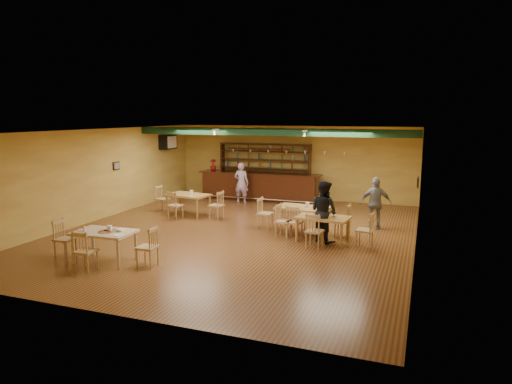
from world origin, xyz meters
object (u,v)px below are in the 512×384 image
at_px(bar_counter, 260,186).
at_px(patron_right_a, 324,211).
at_px(near_table, 105,246).
at_px(dining_table_b, 302,219).
at_px(dining_table_d, 323,229).
at_px(dining_table_a, 188,205).
at_px(patron_bar, 241,183).

xyz_separation_m(bar_counter, patron_right_a, (3.75, -5.21, 0.29)).
bearing_deg(near_table, dining_table_b, 47.07).
bearing_deg(patron_right_a, bar_counter, -21.83).
relative_size(dining_table_d, near_table, 1.02).
bearing_deg(dining_table_b, dining_table_a, 172.38).
bearing_deg(dining_table_d, dining_table_b, 139.64).
height_order(bar_counter, patron_bar, patron_bar).
distance_m(dining_table_a, dining_table_b, 4.42).
relative_size(near_table, patron_bar, 0.86).
relative_size(bar_counter, dining_table_b, 3.31).
height_order(dining_table_a, dining_table_b, dining_table_b).
bearing_deg(near_table, dining_table_a, 94.31).
bearing_deg(bar_counter, dining_table_a, -111.62).
xyz_separation_m(dining_table_a, patron_right_a, (5.13, -1.73, 0.48)).
xyz_separation_m(bar_counter, dining_table_a, (-1.38, -3.48, -0.20)).
bearing_deg(dining_table_d, near_table, -135.86).
bearing_deg(dining_table_d, bar_counter, 131.60).
height_order(dining_table_b, patron_bar, patron_bar).
xyz_separation_m(near_table, patron_right_a, (4.50, 3.54, 0.48)).
height_order(dining_table_d, patron_right_a, patron_right_a).
distance_m(near_table, patron_bar, 7.94).
xyz_separation_m(dining_table_b, near_table, (-3.70, -4.34, -0.01)).
bearing_deg(dining_table_d, dining_table_a, 167.17).
bearing_deg(dining_table_b, bar_counter, 128.22).
bearing_deg(dining_table_b, patron_right_a, -40.52).
bearing_deg(dining_table_d, patron_right_a, 73.64).
relative_size(dining_table_b, dining_table_d, 1.08).
bearing_deg(bar_counter, dining_table_d, -54.53).
xyz_separation_m(bar_counter, dining_table_d, (3.73, -5.24, -0.21)).
height_order(dining_table_a, patron_right_a, patron_right_a).
distance_m(bar_counter, near_table, 8.78).
bearing_deg(patron_bar, dining_table_a, 69.42).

